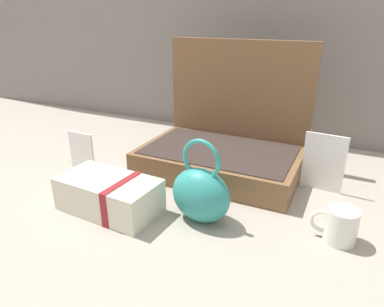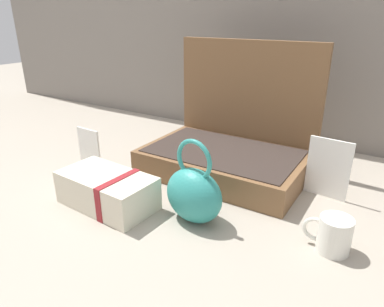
# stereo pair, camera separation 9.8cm
# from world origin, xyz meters

# --- Properties ---
(ground_plane) EXTENTS (6.00, 6.00, 0.00)m
(ground_plane) POSITION_xyz_m (0.00, 0.00, 0.00)
(ground_plane) COLOR #9E9384
(open_suitcase) EXTENTS (0.50, 0.34, 0.41)m
(open_suitcase) POSITION_xyz_m (0.06, 0.17, 0.09)
(open_suitcase) COLOR brown
(open_suitcase) RESTS_ON ground_plane
(teal_pouch_handbag) EXTENTS (0.17, 0.12, 0.22)m
(teal_pouch_handbag) POSITION_xyz_m (0.12, -0.15, 0.07)
(teal_pouch_handbag) COLOR teal
(teal_pouch_handbag) RESTS_ON ground_plane
(cream_toiletry_bag) EXTENTS (0.27, 0.15, 0.09)m
(cream_toiletry_bag) POSITION_xyz_m (-0.11, -0.21, 0.05)
(cream_toiletry_bag) COLOR beige
(cream_toiletry_bag) RESTS_ON ground_plane
(coffee_mug) EXTENTS (0.10, 0.07, 0.08)m
(coffee_mug) POSITION_xyz_m (0.44, -0.10, 0.04)
(coffee_mug) COLOR silver
(coffee_mug) RESTS_ON ground_plane
(info_card_left) EXTENTS (0.09, 0.01, 0.14)m
(info_card_left) POSITION_xyz_m (-0.33, -0.08, 0.07)
(info_card_left) COLOR white
(info_card_left) RESTS_ON ground_plane
(poster_card_right) EXTENTS (0.12, 0.01, 0.17)m
(poster_card_right) POSITION_xyz_m (0.37, 0.15, 0.09)
(poster_card_right) COLOR white
(poster_card_right) RESTS_ON ground_plane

